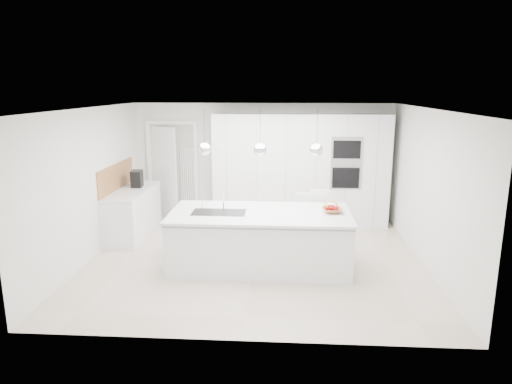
# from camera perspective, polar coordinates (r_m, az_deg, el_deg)

# --- Properties ---
(floor) EXTENTS (5.50, 5.50, 0.00)m
(floor) POSITION_cam_1_polar(r_m,az_deg,el_deg) (7.72, -0.14, -8.49)
(floor) COLOR beige
(floor) RESTS_ON ground
(wall_back) EXTENTS (5.50, 0.00, 5.50)m
(wall_back) POSITION_cam_1_polar(r_m,az_deg,el_deg) (9.80, 0.82, 3.74)
(wall_back) COLOR silver
(wall_back) RESTS_ON ground
(wall_left) EXTENTS (0.00, 5.00, 5.00)m
(wall_left) POSITION_cam_1_polar(r_m,az_deg,el_deg) (8.01, -20.17, 0.85)
(wall_left) COLOR silver
(wall_left) RESTS_ON ground
(ceiling) EXTENTS (5.50, 5.50, 0.00)m
(ceiling) POSITION_cam_1_polar(r_m,az_deg,el_deg) (7.19, -0.16, 10.40)
(ceiling) COLOR white
(ceiling) RESTS_ON wall_back
(tall_cabinets) EXTENTS (3.60, 0.60, 2.30)m
(tall_cabinets) POSITION_cam_1_polar(r_m,az_deg,el_deg) (9.52, 5.55, 2.79)
(tall_cabinets) COLOR white
(tall_cabinets) RESTS_ON floor
(oven_stack) EXTENTS (0.62, 0.04, 1.05)m
(oven_stack) POSITION_cam_1_polar(r_m,az_deg,el_deg) (9.25, 11.22, 3.57)
(oven_stack) COLOR #A5A5A8
(oven_stack) RESTS_ON tall_cabinets
(doorway_frame) EXTENTS (1.11, 0.08, 2.13)m
(doorway_frame) POSITION_cam_1_polar(r_m,az_deg,el_deg) (10.10, -10.32, 2.51)
(doorway_frame) COLOR white
(doorway_frame) RESTS_ON floor
(hallway_door) EXTENTS (0.76, 0.38, 2.00)m
(hallway_door) POSITION_cam_1_polar(r_m,az_deg,el_deg) (10.12, -11.76, 2.35)
(hallway_door) COLOR white
(hallway_door) RESTS_ON floor
(radiator) EXTENTS (0.32, 0.04, 1.40)m
(radiator) POSITION_cam_1_polar(r_m,az_deg,el_deg) (10.05, -8.52, 1.51)
(radiator) COLOR white
(radiator) RESTS_ON floor
(left_base_cabinets) EXTENTS (0.60, 1.80, 0.86)m
(left_base_cabinets) POSITION_cam_1_polar(r_m,az_deg,el_deg) (9.18, -15.09, -2.60)
(left_base_cabinets) COLOR white
(left_base_cabinets) RESTS_ON floor
(left_worktop) EXTENTS (0.62, 1.82, 0.04)m
(left_worktop) POSITION_cam_1_polar(r_m,az_deg,el_deg) (9.07, -15.26, 0.14)
(left_worktop) COLOR white
(left_worktop) RESTS_ON left_base_cabinets
(oak_backsplash) EXTENTS (0.02, 1.80, 0.50)m
(oak_backsplash) POSITION_cam_1_polar(r_m,az_deg,el_deg) (9.12, -17.07, 1.82)
(oak_backsplash) COLOR #A96E3A
(oak_backsplash) RESTS_ON wall_left
(island_base) EXTENTS (2.80, 1.20, 0.86)m
(island_base) POSITION_cam_1_polar(r_m,az_deg,el_deg) (7.28, 0.49, -6.22)
(island_base) COLOR white
(island_base) RESTS_ON floor
(island_worktop) EXTENTS (2.84, 1.40, 0.04)m
(island_worktop) POSITION_cam_1_polar(r_m,az_deg,el_deg) (7.19, 0.52, -2.70)
(island_worktop) COLOR white
(island_worktop) RESTS_ON island_base
(island_sink) EXTENTS (0.84, 0.44, 0.18)m
(island_sink) POSITION_cam_1_polar(r_m,az_deg,el_deg) (7.22, -4.67, -3.17)
(island_sink) COLOR #3F3F42
(island_sink) RESTS_ON island_worktop
(island_tap) EXTENTS (0.02, 0.02, 0.30)m
(island_tap) POSITION_cam_1_polar(r_m,az_deg,el_deg) (7.35, -4.09, -1.02)
(island_tap) COLOR white
(island_tap) RESTS_ON island_worktop
(pendant_left) EXTENTS (0.20, 0.20, 0.20)m
(pendant_left) POSITION_cam_1_polar(r_m,az_deg,el_deg) (7.03, -6.45, 5.35)
(pendant_left) COLOR white
(pendant_left) RESTS_ON ceiling
(pendant_mid) EXTENTS (0.20, 0.20, 0.20)m
(pendant_mid) POSITION_cam_1_polar(r_m,az_deg,el_deg) (6.94, 0.51, 5.32)
(pendant_mid) COLOR white
(pendant_mid) RESTS_ON ceiling
(pendant_right) EXTENTS (0.20, 0.20, 0.20)m
(pendant_right) POSITION_cam_1_polar(r_m,az_deg,el_deg) (6.94, 7.56, 5.22)
(pendant_right) COLOR white
(pendant_right) RESTS_ON ceiling
(fruit_bowl) EXTENTS (0.34, 0.34, 0.08)m
(fruit_bowl) POSITION_cam_1_polar(r_m,az_deg,el_deg) (7.26, 9.51, -2.27)
(fruit_bowl) COLOR #A96E3A
(fruit_bowl) RESTS_ON island_worktop
(espresso_machine) EXTENTS (0.23, 0.32, 0.32)m
(espresso_machine) POSITION_cam_1_polar(r_m,az_deg,el_deg) (9.29, -14.67, 1.62)
(espresso_machine) COLOR black
(espresso_machine) RESTS_ON left_worktop
(bar_stool_left) EXTENTS (0.46, 0.54, 1.00)m
(bar_stool_left) POSITION_cam_1_polar(r_m,az_deg,el_deg) (8.08, 5.86, -3.81)
(bar_stool_left) COLOR white
(bar_stool_left) RESTS_ON floor
(bar_stool_right) EXTENTS (0.39, 0.52, 1.07)m
(bar_stool_right) POSITION_cam_1_polar(r_m,az_deg,el_deg) (8.02, 7.92, -3.74)
(bar_stool_right) COLOR white
(bar_stool_right) RESTS_ON floor
(apple_a) EXTENTS (0.08, 0.08, 0.08)m
(apple_a) POSITION_cam_1_polar(r_m,az_deg,el_deg) (7.25, 9.00, -1.98)
(apple_a) COLOR #A60D14
(apple_a) RESTS_ON fruit_bowl
(apple_b) EXTENTS (0.08, 0.08, 0.08)m
(apple_b) POSITION_cam_1_polar(r_m,az_deg,el_deg) (7.30, 9.26, -1.89)
(apple_b) COLOR #A60D14
(apple_b) RESTS_ON fruit_bowl
(apple_c) EXTENTS (0.08, 0.08, 0.08)m
(apple_c) POSITION_cam_1_polar(r_m,az_deg,el_deg) (7.24, 9.97, -2.04)
(apple_c) COLOR #A60D14
(apple_c) RESTS_ON fruit_bowl
(apple_extra_3) EXTENTS (0.09, 0.09, 0.09)m
(apple_extra_3) POSITION_cam_1_polar(r_m,az_deg,el_deg) (7.28, 9.57, -1.93)
(apple_extra_3) COLOR #A60D14
(apple_extra_3) RESTS_ON fruit_bowl
(banana_bunch) EXTENTS (0.25, 0.18, 0.23)m
(banana_bunch) POSITION_cam_1_polar(r_m,az_deg,el_deg) (7.26, 9.37, -1.57)
(banana_bunch) COLOR yellow
(banana_bunch) RESTS_ON fruit_bowl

